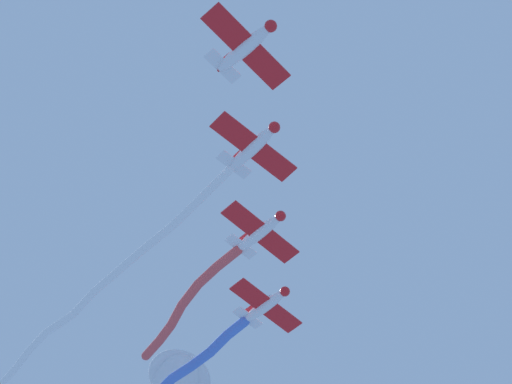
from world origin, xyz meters
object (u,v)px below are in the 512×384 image
Objects in this scene: airplane_lead at (246,47)px; airplane_slot at (266,305)px; airplane_right_wing at (260,232)px; airplane_left_wing at (254,147)px.

airplane_lead is 1.01× the size of airplane_slot.
airplane_lead is at bearing -48.88° from airplane_slot.
airplane_right_wing is at bearing -48.89° from airplane_slot.
airplane_slot reaches higher than airplane_right_wing.
airplane_lead is 1.01× the size of airplane_right_wing.
airplane_lead is 7.85m from airplane_left_wing.
airplane_left_wing is 7.86m from airplane_right_wing.
airplane_left_wing is at bearing -48.90° from airplane_slot.
airplane_lead is 15.72m from airplane_right_wing.
airplane_slot is (7.66, 1.73, 0.25)m from airplane_right_wing.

